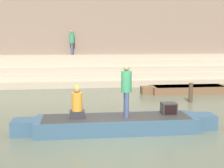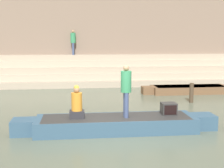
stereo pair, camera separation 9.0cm
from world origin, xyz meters
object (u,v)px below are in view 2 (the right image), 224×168
at_px(mooring_post, 191,93).
at_px(moored_boat_shore, 190,89).
at_px(person_standing, 126,87).
at_px(person_on_steps, 73,41).
at_px(tv_set, 169,109).
at_px(rowboat_main, 116,124).
at_px(person_rowing, 77,105).

bearing_deg(mooring_post, moored_boat_shore, 71.59).
bearing_deg(moored_boat_shore, person_standing, -129.35).
bearing_deg(moored_boat_shore, person_on_steps, 138.26).
bearing_deg(person_on_steps, moored_boat_shore, 93.25).
height_order(person_standing, tv_set, person_standing).
bearing_deg(moored_boat_shore, rowboat_main, -131.33).
distance_m(rowboat_main, mooring_post, 5.82).
distance_m(rowboat_main, tv_set, 1.84).
relative_size(rowboat_main, mooring_post, 7.17).
xyz_separation_m(rowboat_main, person_standing, (0.31, -0.05, 1.20)).
height_order(rowboat_main, mooring_post, mooring_post).
bearing_deg(tv_set, moored_boat_shore, 60.76).
height_order(person_standing, person_rowing, person_standing).
distance_m(person_standing, tv_set, 1.68).
height_order(person_standing, moored_boat_shore, person_standing).
relative_size(rowboat_main, person_standing, 3.91).
bearing_deg(person_standing, mooring_post, 45.13).
bearing_deg(person_standing, moored_boat_shore, 52.45).
height_order(mooring_post, person_on_steps, person_on_steps).
xyz_separation_m(rowboat_main, tv_set, (1.79, 0.13, 0.42)).
relative_size(tv_set, person_on_steps, 0.30).
bearing_deg(person_on_steps, person_rowing, 41.47).
relative_size(person_rowing, moored_boat_shore, 0.20).
bearing_deg(person_rowing, person_standing, 6.08).
distance_m(person_rowing, tv_set, 3.06).
relative_size(person_rowing, tv_set, 2.18).
xyz_separation_m(moored_boat_shore, person_on_steps, (-6.37, 4.82, 2.61)).
relative_size(mooring_post, person_on_steps, 0.56).
height_order(rowboat_main, person_rowing, person_rowing).
relative_size(person_standing, moored_boat_shore, 0.32).
height_order(person_standing, person_on_steps, person_on_steps).
distance_m(person_standing, moored_boat_shore, 8.13).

